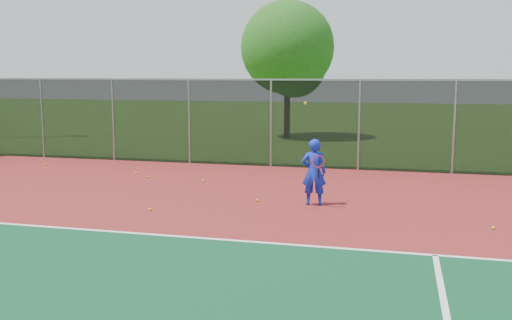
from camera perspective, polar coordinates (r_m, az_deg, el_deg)
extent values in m
plane|color=#325D1A|center=(7.93, 3.62, -15.10)|extent=(120.00, 120.00, 0.00)
cube|color=maroon|center=(9.77, 5.82, -10.44)|extent=(30.00, 20.00, 0.02)
cube|color=white|center=(10.65, 17.48, -9.07)|extent=(22.00, 0.10, 0.00)
cube|color=black|center=(19.26, 10.26, 3.44)|extent=(30.00, 0.04, 3.00)
cube|color=gray|center=(19.19, 10.38, 7.91)|extent=(30.00, 0.06, 0.06)
imported|color=#1529C7|center=(13.94, 5.81, -1.20)|extent=(0.64, 0.47, 1.63)
cylinder|color=black|center=(13.67, 6.28, -1.33)|extent=(0.03, 0.15, 0.27)
torus|color=#A51414|center=(13.52, 6.24, -0.15)|extent=(0.30, 0.13, 0.29)
sphere|color=#C4CD17|center=(13.89, 4.95, 5.68)|extent=(0.07, 0.07, 0.07)
sphere|color=#C4CD17|center=(18.74, -11.90, -1.26)|extent=(0.07, 0.07, 0.07)
sphere|color=#C4CD17|center=(17.05, -5.29, -2.07)|extent=(0.07, 0.07, 0.07)
sphere|color=#C4CD17|center=(12.79, 22.65, -6.28)|extent=(0.07, 0.07, 0.07)
sphere|color=#C4CD17|center=(13.62, -10.52, -4.88)|extent=(0.07, 0.07, 0.07)
sphere|color=#C4CD17|center=(14.34, 0.08, -4.06)|extent=(0.07, 0.07, 0.07)
sphere|color=#C4CD17|center=(21.37, -20.21, -0.42)|extent=(0.07, 0.07, 0.07)
sphere|color=#C4CD17|center=(17.94, -10.74, -1.66)|extent=(0.07, 0.07, 0.07)
cylinder|color=#362113|center=(29.09, 3.12, 4.83)|extent=(0.30, 0.30, 2.63)
sphere|color=#1D5215|center=(29.07, 3.17, 11.17)|extent=(4.68, 4.68, 4.68)
sphere|color=#1D5215|center=(28.67, 3.83, 9.45)|extent=(3.22, 3.22, 3.22)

